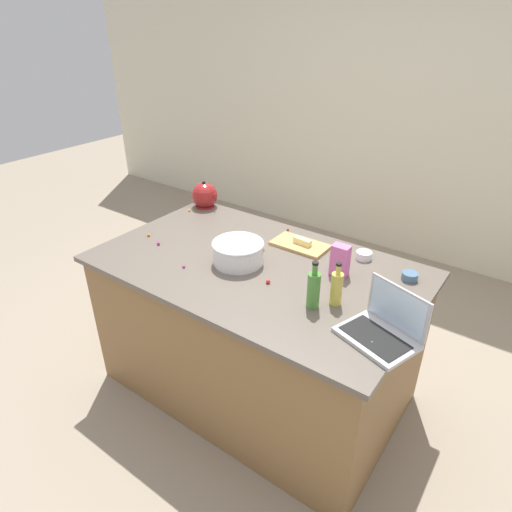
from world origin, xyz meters
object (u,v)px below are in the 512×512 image
Objects in this scene: mixing_bowl_large at (238,252)px; butter_stick_left at (302,241)px; bottle_oil at (337,288)px; cutting_board at (300,245)px; kettle at (205,196)px; ramekin_medium at (410,276)px; laptop at (383,328)px; candy_bag at (340,260)px; ramekin_small at (364,255)px; bottle_olive at (314,289)px.

mixing_bowl_large reaches higher than butter_stick_left.
bottle_oil is 0.58m from butter_stick_left.
mixing_bowl_large is 0.41m from cutting_board.
kettle reaches higher than ramekin_medium.
laptop reaches higher than butter_stick_left.
laptop reaches higher than mixing_bowl_large.
laptop is 0.86m from butter_stick_left.
candy_bag is at bearing -26.52° from butter_stick_left.
cutting_board is at bearing -168.03° from ramekin_small.
candy_bag is at bearing -152.32° from ramekin_medium.
bottle_oil reaches higher than ramekin_medium.
bottle_olive is 1.09× the size of bottle_oil.
mixing_bowl_large is 0.41m from butter_stick_left.
kettle reaches higher than candy_bag.
ramekin_medium is (0.65, 0.01, 0.01)m from cutting_board.
candy_bag reaches higher than mixing_bowl_large.
mixing_bowl_large is 0.55m from bottle_olive.
laptop is at bearing -9.34° from mixing_bowl_large.
laptop is 0.35m from bottle_olive.
ramekin_small is 0.29m from ramekin_medium.
bottle_oil is 2.52× the size of ramekin_small.
bottle_olive is (0.53, -0.13, 0.03)m from mixing_bowl_large.
bottle_olive is 2.75× the size of ramekin_small.
laptop is at bearing -35.73° from cutting_board.
butter_stick_left is 1.26× the size of ramekin_small.
ramekin_medium is at bearing 27.68° from candy_bag.
ramekin_small is at bearing 81.35° from candy_bag.
mixing_bowl_large is at bearing -157.79° from candy_bag.
cutting_board is 3.73× the size of ramekin_small.
bottle_oil is at bearing -3.88° from mixing_bowl_large.
ramekin_medium is (-0.06, 0.52, -0.03)m from laptop.
bottle_olive is at bearing -27.07° from kettle.
candy_bag is at bearing 137.10° from laptop.
candy_bag reaches higher than cutting_board.
bottle_oil is at bearing -22.58° from kettle.
cutting_board is (-0.36, 0.49, -0.09)m from bottle_olive.
cutting_board is (0.86, -0.13, -0.07)m from kettle.
mixing_bowl_large reaches higher than ramekin_small.
kettle is at bearing 143.95° from mixing_bowl_large.
bottle_olive is 0.60m from butter_stick_left.
bottle_olive is at bearing -84.87° from candy_bag.
ramekin_medium is at bearing 60.07° from bottle_olive.
ramekin_small is (-0.07, 0.48, -0.07)m from bottle_oil.
laptop is 0.87m from cutting_board.
laptop is 1.52× the size of bottle_olive.
bottle_olive is 0.58m from ramekin_medium.
butter_stick_left is at bearing -8.58° from kettle.
mixing_bowl_large is 1.19× the size of bottle_olive.
cutting_board is 0.37m from candy_bag.
laptop is at bearing -83.23° from ramekin_medium.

